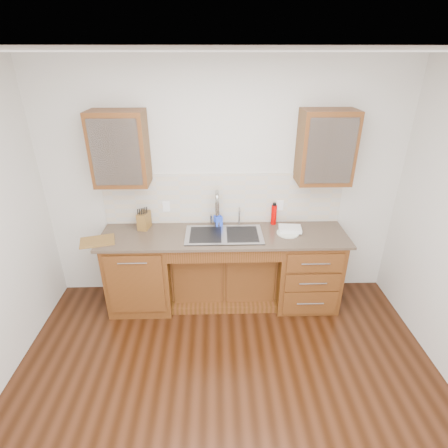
{
  "coord_description": "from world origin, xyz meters",
  "views": [
    {
      "loc": [
        -0.09,
        -1.95,
        2.7
      ],
      "look_at": [
        0.0,
        1.4,
        1.05
      ],
      "focal_mm": 28.0,
      "sensor_mm": 36.0,
      "label": 1
    }
  ],
  "objects_px": {
    "water_bottle": "(274,215)",
    "cutting_board": "(97,241)",
    "plate": "(288,233)",
    "knife_block": "(144,220)",
    "soap_bottle": "(218,219)"
  },
  "relations": [
    {
      "from": "soap_bottle",
      "to": "water_bottle",
      "type": "xyz_separation_m",
      "value": [
        0.64,
        0.03,
        0.02
      ]
    },
    {
      "from": "soap_bottle",
      "to": "water_bottle",
      "type": "bearing_deg",
      "value": -20.73
    },
    {
      "from": "water_bottle",
      "to": "plate",
      "type": "relative_size",
      "value": 0.94
    },
    {
      "from": "water_bottle",
      "to": "cutting_board",
      "type": "xyz_separation_m",
      "value": [
        -1.92,
        -0.38,
        -0.11
      ]
    },
    {
      "from": "soap_bottle",
      "to": "plate",
      "type": "xyz_separation_m",
      "value": [
        0.76,
        -0.21,
        -0.08
      ]
    },
    {
      "from": "soap_bottle",
      "to": "knife_block",
      "type": "xyz_separation_m",
      "value": [
        -0.83,
        -0.04,
        0.0
      ]
    },
    {
      "from": "plate",
      "to": "knife_block",
      "type": "bearing_deg",
      "value": 173.61
    },
    {
      "from": "soap_bottle",
      "to": "water_bottle",
      "type": "distance_m",
      "value": 0.64
    },
    {
      "from": "soap_bottle",
      "to": "cutting_board",
      "type": "distance_m",
      "value": 1.32
    },
    {
      "from": "water_bottle",
      "to": "cutting_board",
      "type": "height_order",
      "value": "water_bottle"
    },
    {
      "from": "water_bottle",
      "to": "cutting_board",
      "type": "relative_size",
      "value": 0.67
    },
    {
      "from": "soap_bottle",
      "to": "knife_block",
      "type": "bearing_deg",
      "value": 158.68
    },
    {
      "from": "knife_block",
      "to": "soap_bottle",
      "type": "bearing_deg",
      "value": 15.03
    },
    {
      "from": "plate",
      "to": "cutting_board",
      "type": "relative_size",
      "value": 0.71
    },
    {
      "from": "soap_bottle",
      "to": "knife_block",
      "type": "relative_size",
      "value": 0.95
    }
  ]
}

